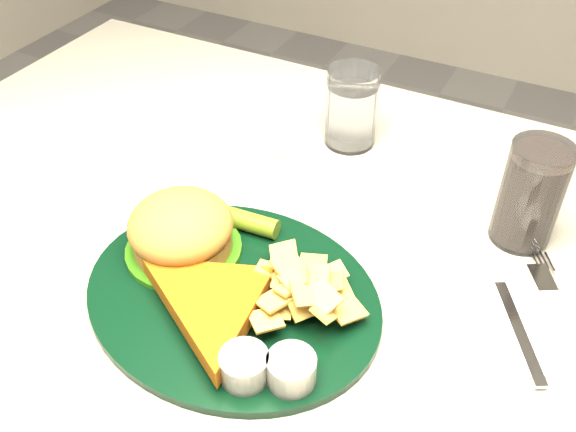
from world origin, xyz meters
name	(u,v)px	position (x,y,z in m)	size (l,w,h in m)	color
table	(292,417)	(0.00, 0.00, 0.38)	(1.20, 0.80, 0.75)	#ABA69A
dinner_plate	(231,275)	(-0.01, -0.11, 0.79)	(0.33, 0.27, 0.07)	black
water_glass	(352,108)	(-0.02, 0.22, 0.81)	(0.07, 0.07, 0.11)	white
cola_glass	(531,195)	(0.23, 0.13, 0.81)	(0.07, 0.07, 0.13)	black
fork_napkin	(521,324)	(0.27, -0.01, 0.76)	(0.13, 0.17, 0.01)	white
wrapped_straw	(314,165)	(-0.04, 0.14, 0.75)	(0.19, 0.07, 0.01)	white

